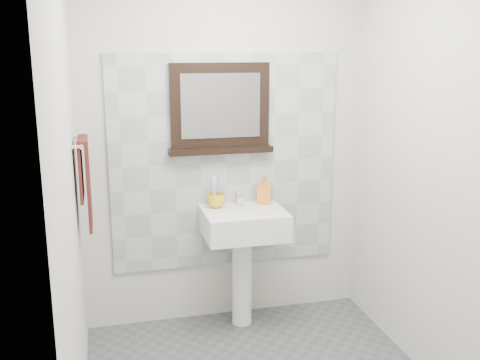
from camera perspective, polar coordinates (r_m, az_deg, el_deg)
name	(u,v)px	position (r m, az deg, el deg)	size (l,w,h in m)	color
back_wall	(225,148)	(3.92, -1.53, 3.27)	(2.00, 0.01, 2.50)	beige
front_wall	(372,264)	(1.91, 13.25, -8.29)	(2.00, 0.01, 2.50)	beige
left_wall	(69,198)	(2.76, -17.00, -1.72)	(0.01, 2.20, 2.50)	beige
right_wall	(444,174)	(3.31, 20.03, 0.54)	(0.01, 2.20, 2.50)	beige
splashback	(226,162)	(3.93, -1.48, 1.80)	(1.60, 0.02, 1.50)	#A9B3B8
pedestal_sink	(244,235)	(3.87, 0.36, -5.66)	(0.55, 0.44, 0.96)	white
toothbrush_cup	(216,201)	(3.86, -2.44, -2.10)	(0.12, 0.12, 0.10)	gold
toothbrushes	(216,190)	(3.84, -2.46, -1.03)	(0.05, 0.04, 0.21)	white
soap_dispenser	(264,189)	(3.95, 2.50, -0.96)	(0.09, 0.09, 0.20)	#EB5A1B
framed_mirror	(220,110)	(3.83, -2.04, 7.07)	(0.72, 0.11, 0.61)	black
towel_bar	(82,141)	(3.44, -15.79, 3.81)	(0.07, 0.40, 0.03)	silver
hand_towel	(85,176)	(3.48, -15.45, 0.40)	(0.06, 0.30, 0.55)	#35120E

